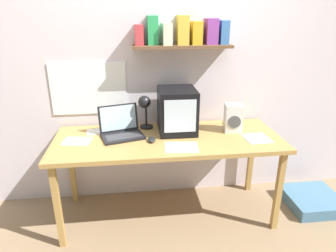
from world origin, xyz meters
The scene contains 14 objects.
ground_plane centered at (0.00, 0.00, 0.00)m, with size 12.00×12.00×0.00m, color #8C7255.
back_wall centered at (0.00, 0.41, 1.30)m, with size 5.60×0.24×2.60m.
corner_desk centered at (0.00, 0.00, 0.68)m, with size 1.84×0.71×0.74m.
crt_monitor centered at (0.09, 0.13, 0.93)m, with size 0.31×0.36×0.37m.
laptop centered at (-0.38, 0.10, 0.80)m, with size 0.39×0.34×0.24m.
desk_lamp centered at (-0.17, 0.19, 0.96)m, with size 0.12×0.17×0.31m.
juice_glass centered at (0.65, 0.21, 0.80)m, with size 0.06×0.06×0.12m.
space_heater centered at (0.56, 0.07, 0.86)m, with size 0.16×0.16×0.24m.
computer_mouse centered at (-0.14, -0.06, 0.76)m, with size 0.07×0.11×0.03m.
loose_paper_near_laptop centered at (-0.72, 0.01, 0.75)m, with size 0.24×0.19×0.00m.
loose_paper_near_monitor centered at (0.08, -0.20, 0.75)m, with size 0.27×0.21×0.00m.
printed_handout centered at (-0.58, 0.20, 0.75)m, with size 0.21×0.17×0.00m.
open_notebook centered at (0.71, -0.11, 0.75)m, with size 0.21×0.22×0.00m.
floor_cushion centered at (1.36, -0.04, 0.05)m, with size 0.47×0.47×0.11m.
Camera 1 is at (-0.27, -2.22, 1.70)m, focal length 32.00 mm.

